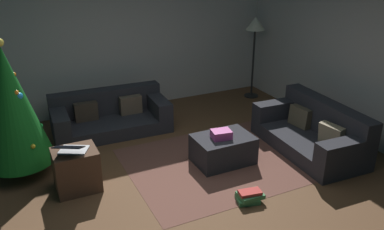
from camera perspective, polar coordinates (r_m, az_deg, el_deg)
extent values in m
plane|color=brown|center=(4.93, -1.46, -11.42)|extent=(6.40, 6.40, 0.00)
cube|color=#BCB7B2|center=(7.21, -12.17, 10.58)|extent=(6.40, 0.12, 2.60)
cube|color=#26262B|center=(6.59, -11.38, -1.46)|extent=(1.85, 0.95, 0.21)
cube|color=#26262B|center=(6.76, -12.19, 1.99)|extent=(1.82, 0.31, 0.41)
cube|color=#26262B|center=(6.69, -4.96, 1.51)|extent=(0.27, 0.88, 0.27)
cube|color=#26262B|center=(6.41, -18.40, -0.62)|extent=(0.27, 0.88, 0.27)
cube|color=brown|center=(6.67, -8.75, 1.44)|extent=(0.36, 0.13, 0.30)
cube|color=#372D24|center=(6.55, -14.87, 0.47)|extent=(0.36, 0.13, 0.30)
cube|color=#26262B|center=(6.13, 16.07, -3.84)|extent=(0.94, 1.79, 0.23)
cube|color=#26262B|center=(6.17, 18.68, -0.33)|extent=(0.33, 1.76, 0.49)
cube|color=#26262B|center=(5.53, 21.15, -4.68)|extent=(0.87, 0.28, 0.27)
cube|color=#26262B|center=(6.57, 12.29, 0.79)|extent=(0.87, 0.28, 0.27)
cube|color=#8C7A5B|center=(5.85, 19.28, -2.72)|extent=(0.20, 0.38, 0.31)
cube|color=brown|center=(6.33, 15.17, -0.24)|extent=(0.18, 0.37, 0.31)
cube|color=#26262B|center=(5.55, 4.45, -4.88)|extent=(0.79, 0.56, 0.39)
cube|color=#B23F8C|center=(5.40, 4.20, -2.76)|extent=(0.29, 0.24, 0.11)
cube|color=black|center=(5.42, 4.43, -3.20)|extent=(0.07, 0.17, 0.02)
cylinder|color=brown|center=(5.77, -22.98, -6.80)|extent=(0.10, 0.10, 0.19)
cone|color=#14661E|center=(5.42, -24.35, 1.10)|extent=(0.88, 0.88, 1.52)
sphere|color=orange|center=(5.25, -23.79, 2.95)|extent=(0.07, 0.07, 0.07)
sphere|color=orange|center=(5.30, -24.10, 5.29)|extent=(0.06, 0.06, 0.06)
sphere|color=#CC33BF|center=(5.55, -22.20, 0.89)|extent=(0.06, 0.06, 0.06)
sphere|color=green|center=(5.62, -20.82, -1.42)|extent=(0.07, 0.07, 0.07)
sphere|color=#2699E5|center=(5.27, -23.41, 2.51)|extent=(0.09, 0.09, 0.09)
sphere|color=yellow|center=(5.31, -21.76, -4.18)|extent=(0.06, 0.06, 0.06)
cube|color=#4C3323|center=(5.12, -16.15, -7.51)|extent=(0.52, 0.44, 0.53)
cube|color=silver|center=(4.99, -16.49, -4.80)|extent=(0.39, 0.35, 0.02)
cube|color=black|center=(4.81, -17.21, -4.41)|extent=(0.39, 0.35, 0.09)
cube|color=#387A47|center=(4.86, 7.94, -11.80)|extent=(0.31, 0.28, 0.06)
cube|color=#387A47|center=(4.83, 8.31, -11.26)|extent=(0.30, 0.23, 0.05)
cube|color=#B7332D|center=(4.80, 8.27, -10.88)|extent=(0.28, 0.18, 0.04)
cylinder|color=black|center=(8.12, 8.42, 2.75)|extent=(0.28, 0.28, 0.02)
cylinder|color=black|center=(7.92, 8.69, 7.20)|extent=(0.04, 0.04, 1.33)
cone|color=beige|center=(7.75, 9.05, 12.80)|extent=(0.36, 0.36, 0.24)
cube|color=brown|center=(5.65, 4.39, -6.60)|extent=(2.60, 2.00, 0.01)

